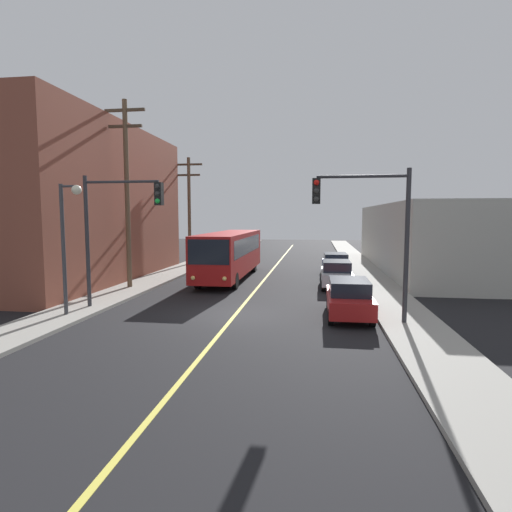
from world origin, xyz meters
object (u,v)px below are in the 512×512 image
object	(u,v)px
parked_car_blue	(335,264)
traffic_signal_right_corner	(367,216)
city_bus	(230,252)
street_lamp_left	(68,230)
traffic_signal_left_corner	(118,216)
utility_pole_near	(127,186)
parked_car_silver	(336,273)
parked_car_red	(349,297)
utility_pole_mid	(189,206)

from	to	relation	value
parked_car_blue	traffic_signal_right_corner	world-z (taller)	traffic_signal_right_corner
city_bus	parked_car_blue	bearing A→B (deg)	20.29
parked_car_blue	street_lamp_left	distance (m)	19.06
parked_car_blue	traffic_signal_right_corner	size ratio (longest dim) A/B	0.74
parked_car_blue	street_lamp_left	size ratio (longest dim) A/B	0.81
traffic_signal_left_corner	street_lamp_left	size ratio (longest dim) A/B	1.09
traffic_signal_right_corner	street_lamp_left	size ratio (longest dim) A/B	1.09
utility_pole_near	parked_car_silver	bearing A→B (deg)	11.27
parked_car_red	utility_pole_near	size ratio (longest dim) A/B	0.41
street_lamp_left	parked_car_silver	bearing A→B (deg)	39.29
parked_car_blue	traffic_signal_right_corner	bearing A→B (deg)	-87.93
parked_car_red	parked_car_silver	xyz separation A→B (m)	(-0.18, 7.57, 0.00)
city_bus	parked_car_blue	distance (m)	7.85
city_bus	parked_car_blue	size ratio (longest dim) A/B	2.74
city_bus	traffic_signal_left_corner	world-z (taller)	traffic_signal_left_corner
city_bus	utility_pole_mid	bearing A→B (deg)	125.66
city_bus	parked_car_silver	distance (m)	7.64
utility_pole_mid	traffic_signal_right_corner	xyz separation A→B (m)	(12.95, -18.53, -0.95)
utility_pole_mid	traffic_signal_left_corner	size ratio (longest dim) A/B	1.54
utility_pole_near	traffic_signal_right_corner	distance (m)	14.48
parked_car_blue	utility_pole_near	size ratio (longest dim) A/B	0.41
utility_pole_near	utility_pole_mid	distance (m)	12.19
parked_car_red	street_lamp_left	world-z (taller)	street_lamp_left
utility_pole_mid	street_lamp_left	bearing A→B (deg)	-87.88
parked_car_silver	utility_pole_near	distance (m)	13.49
utility_pole_mid	parked_car_blue	bearing A→B (deg)	-19.68
city_bus	parked_car_red	bearing A→B (deg)	-54.28
city_bus	utility_pole_near	world-z (taller)	utility_pole_near
city_bus	traffic_signal_right_corner	xyz separation A→B (m)	(7.82, -11.38, 2.49)
parked_car_blue	utility_pole_mid	xyz separation A→B (m)	(-12.44, 4.45, 4.41)
street_lamp_left	parked_car_red	bearing A→B (deg)	9.10
utility_pole_mid	parked_car_red	bearing A→B (deg)	-54.31
parked_car_silver	utility_pole_near	bearing A→B (deg)	-168.73
traffic_signal_right_corner	street_lamp_left	world-z (taller)	traffic_signal_right_corner
parked_car_silver	traffic_signal_right_corner	size ratio (longest dim) A/B	0.73
parked_car_blue	street_lamp_left	world-z (taller)	street_lamp_left
traffic_signal_left_corner	traffic_signal_right_corner	xyz separation A→B (m)	(10.82, -1.02, 0.00)
utility_pole_mid	traffic_signal_left_corner	world-z (taller)	utility_pole_mid
parked_car_blue	traffic_signal_right_corner	xyz separation A→B (m)	(0.51, -14.08, 3.46)
traffic_signal_left_corner	parked_car_silver	bearing A→B (deg)	37.52
parked_car_red	utility_pole_mid	xyz separation A→B (m)	(-12.43, 17.31, 4.41)
parked_car_silver	traffic_signal_left_corner	world-z (taller)	traffic_signal_left_corner
parked_car_blue	utility_pole_mid	world-z (taller)	utility_pole_mid
parked_car_silver	parked_car_blue	world-z (taller)	same
utility_pole_near	traffic_signal_right_corner	xyz separation A→B (m)	(12.88, -6.37, -1.77)
parked_car_red	utility_pole_near	xyz separation A→B (m)	(-12.37, 5.14, 5.23)
parked_car_silver	utility_pole_mid	distance (m)	16.26
utility_pole_mid	traffic_signal_right_corner	bearing A→B (deg)	-55.06
parked_car_silver	utility_pole_mid	size ratio (longest dim) A/B	0.48
city_bus	parked_car_red	xyz separation A→B (m)	(7.30, -10.15, -0.98)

